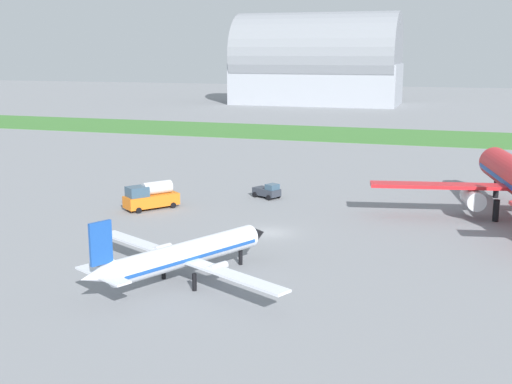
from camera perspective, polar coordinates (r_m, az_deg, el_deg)
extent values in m
plane|color=gray|center=(67.87, 1.29, -3.61)|extent=(600.00, 600.00, 0.00)
cube|color=#3D7533|center=(149.12, 10.46, 4.94)|extent=(360.00, 28.00, 0.08)
cone|color=black|center=(92.10, 20.07, 2.68)|extent=(4.42, 4.20, 3.80)
cube|color=red|center=(76.20, 16.43, 0.53)|extent=(17.06, 5.74, 0.39)
cylinder|color=#B7BABF|center=(77.08, 18.60, -0.53)|extent=(2.92, 4.56, 2.13)
cylinder|color=black|center=(89.29, 20.45, 0.30)|extent=(0.70, 0.70, 2.47)
cylinder|color=black|center=(76.87, 20.43, -1.55)|extent=(0.70, 0.70, 2.47)
cylinder|color=silver|center=(53.39, -6.06, -5.41)|extent=(8.34, 13.85, 2.01)
cone|color=black|center=(58.60, 0.03, -3.73)|extent=(2.67, 2.69, 1.97)
cone|color=silver|center=(48.68, -13.81, -7.17)|extent=(2.89, 3.33, 1.81)
cube|color=#19479E|center=(53.44, -6.05, -5.57)|extent=(8.01, 13.15, 0.28)
cube|color=silver|center=(57.48, -9.89, -4.61)|extent=(10.52, 6.26, 0.20)
cube|color=silver|center=(49.30, -2.27, -7.30)|extent=(10.52, 6.26, 0.20)
cylinder|color=#B7BABF|center=(56.26, -8.23, -4.92)|extent=(1.30, 1.73, 0.64)
cylinder|color=#B7BABF|center=(51.05, -3.35, -6.62)|extent=(1.30, 1.73, 0.64)
cube|color=#19479E|center=(48.16, -13.55, -4.41)|extent=(1.03, 1.73, 3.22)
cube|color=silver|center=(50.04, -14.28, -6.72)|extent=(3.06, 2.35, 0.16)
cube|color=silver|center=(47.76, -12.49, -7.55)|extent=(3.06, 2.35, 0.16)
cylinder|color=black|center=(57.75, -1.37, -5.75)|extent=(0.36, 0.36, 1.41)
cylinder|color=black|center=(54.83, -8.17, -6.88)|extent=(0.36, 0.36, 1.41)
cylinder|color=black|center=(51.89, -5.46, -7.93)|extent=(0.36, 0.36, 1.41)
cube|color=#2D333D|center=(83.77, 0.94, 0.03)|extent=(4.02, 3.26, 0.90)
cube|color=#334C60|center=(82.92, 1.44, 0.46)|extent=(1.85, 1.94, 0.70)
cylinder|color=black|center=(83.65, 1.99, -0.31)|extent=(0.74, 0.55, 0.70)
cylinder|color=black|center=(82.38, 1.13, -0.50)|extent=(0.74, 0.55, 0.70)
cylinder|color=black|center=(85.36, 0.76, -0.05)|extent=(0.74, 0.55, 0.70)
cylinder|color=black|center=(84.11, -0.10, -0.24)|extent=(0.74, 0.55, 0.70)
cube|color=orange|center=(78.85, -9.21, -0.73)|extent=(5.85, 6.62, 1.40)
cylinder|color=silver|center=(78.87, -8.74, 0.39)|extent=(3.39, 3.77, 1.54)
cube|color=#334C60|center=(77.82, -10.45, 0.04)|extent=(3.02, 3.08, 1.20)
cylinder|color=black|center=(77.01, -10.32, -1.61)|extent=(0.62, 0.71, 0.70)
cylinder|color=black|center=(79.14, -11.05, -1.27)|extent=(0.62, 0.71, 0.70)
cylinder|color=black|center=(78.95, -7.33, -1.17)|extent=(0.62, 0.71, 0.70)
cylinder|color=black|center=(81.03, -8.12, -0.84)|extent=(0.62, 0.71, 0.70)
cube|color=#9399A3|center=(237.27, 5.37, 9.48)|extent=(58.70, 27.56, 14.40)
cylinder|color=gray|center=(237.00, 5.41, 11.89)|extent=(57.53, 30.32, 30.32)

